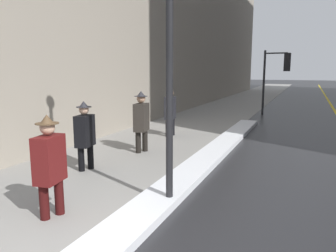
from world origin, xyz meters
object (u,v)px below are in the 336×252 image
pedestrian_trailing (85,133)px  pedestrian_nearside (50,162)px  pedestrian_in_fedora (141,119)px  traffic_light_near (279,69)px  lamp_post (169,8)px  pedestrian_in_glasses (170,110)px

pedestrian_trailing → pedestrian_nearside: bearing=15.2°
pedestrian_in_fedora → traffic_light_near: bearing=154.0°
traffic_light_near → pedestrian_nearside: bearing=-93.8°
pedestrian_trailing → pedestrian_in_fedora: 2.05m
pedestrian_nearside → pedestrian_trailing: (-1.04, 2.25, -0.02)m
lamp_post → pedestrian_in_glasses: lamp_post is taller
traffic_light_near → pedestrian_in_fedora: (-2.82, -9.57, -1.42)m
pedestrian_nearside → pedestrian_in_glasses: 6.78m
lamp_post → pedestrian_in_glasses: (-2.30, 5.53, -2.37)m
pedestrian_trailing → lamp_post: bearing=58.0°
pedestrian_trailing → traffic_light_near: bearing=154.8°
pedestrian_trailing → pedestrian_in_fedora: size_ratio=0.93×
pedestrian_nearside → lamp_post: bearing=118.8°
traffic_light_near → pedestrian_trailing: traffic_light_near is taller
traffic_light_near → pedestrian_in_glasses: 7.84m
pedestrian_nearside → pedestrian_trailing: size_ratio=1.02×
lamp_post → pedestrian_trailing: bearing=157.6°
lamp_post → pedestrian_in_fedora: lamp_post is taller
traffic_light_near → pedestrian_in_fedora: size_ratio=1.90×
lamp_post → pedestrian_nearside: (-1.51, -1.20, -2.38)m
traffic_light_near → pedestrian_nearside: (-2.19, -13.83, -1.47)m
pedestrian_nearside → pedestrian_in_fedora: size_ratio=0.95×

